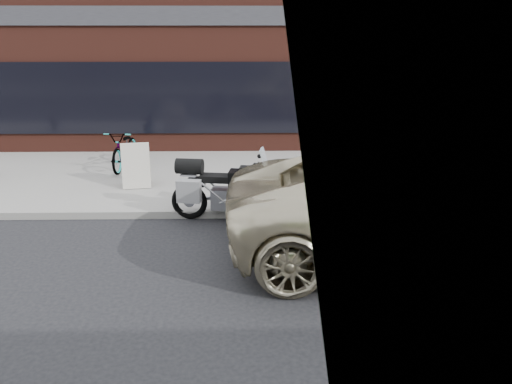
{
  "coord_description": "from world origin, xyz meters",
  "views": [
    {
      "loc": [
        0.62,
        -5.26,
        3.66
      ],
      "look_at": [
        0.78,
        3.12,
        0.85
      ],
      "focal_mm": 35.0,
      "sensor_mm": 36.0,
      "label": 1
    }
  ],
  "objects": [
    {
      "name": "storefront",
      "position": [
        -2.0,
        13.98,
        2.25
      ],
      "size": [
        14.0,
        10.07,
        4.5
      ],
      "color": "#4D2119",
      "rests_on": "ground"
    },
    {
      "name": "sandwich_sign",
      "position": [
        -1.9,
        5.74,
        0.65
      ],
      "size": [
        0.71,
        0.67,
        1.0
      ],
      "rotation": [
        0.0,
        0.0,
        0.17
      ],
      "color": "beige",
      "rests_on": "near_sidewalk"
    },
    {
      "name": "ground",
      "position": [
        0.0,
        0.0,
        0.0
      ],
      "size": [
        120.0,
        120.0,
        0.0
      ],
      "primitive_type": "plane",
      "color": "black",
      "rests_on": "ground"
    },
    {
      "name": "near_sidewalk",
      "position": [
        0.0,
        7.0,
        0.07
      ],
      "size": [
        44.0,
        6.0,
        0.15
      ],
      "primitive_type": "cube",
      "color": "gray",
      "rests_on": "ground"
    },
    {
      "name": "neighbour_building",
      "position": [
        10.0,
        14.0,
        3.0
      ],
      "size": [
        10.0,
        10.0,
        6.0
      ],
      "primitive_type": "cube",
      "color": "#2B2B30",
      "rests_on": "ground"
    },
    {
      "name": "bicycle_front",
      "position": [
        -2.5,
        7.27,
        0.65
      ],
      "size": [
        0.8,
        1.96,
        1.01
      ],
      "primitive_type": "imported",
      "rotation": [
        0.0,
        0.0,
        -0.07
      ],
      "color": "gray",
      "rests_on": "near_sidewalk"
    },
    {
      "name": "motorcycle",
      "position": [
        0.13,
        3.9,
        0.64
      ],
      "size": [
        2.33,
        0.78,
        1.48
      ],
      "rotation": [
        0.0,
        0.0,
        -0.14
      ],
      "color": "black",
      "rests_on": "ground"
    },
    {
      "name": "minivan",
      "position": [
        3.5,
        2.19,
        0.89
      ],
      "size": [
        6.52,
        3.24,
        1.78
      ],
      "primitive_type": "imported",
      "rotation": [
        0.0,
        0.0,
        1.52
      ],
      "color": "#BDB293",
      "rests_on": "ground"
    }
  ]
}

